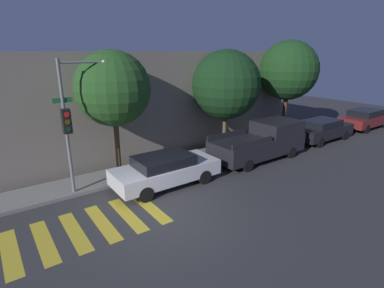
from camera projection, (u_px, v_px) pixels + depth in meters
name	position (u px, v px, depth m)	size (l,w,h in m)	color
ground_plane	(161.00, 216.00, 10.39)	(60.00, 60.00, 0.00)	#333335
sidewalk	(116.00, 176.00, 13.57)	(26.00, 1.83, 0.14)	slate
building_row	(81.00, 104.00, 16.13)	(26.00, 6.00, 5.48)	slate
crosswalk	(75.00, 232.00, 9.51)	(5.81, 2.60, 0.00)	gold
traffic_light_pole	(76.00, 109.00, 11.10)	(2.19, 0.56, 5.26)	slate
sedan_near_corner	(166.00, 169.00, 12.61)	(4.53, 1.85, 1.36)	silver
pickup_truck	(262.00, 141.00, 15.84)	(5.33, 2.07, 1.90)	black
sedan_middle	(322.00, 129.00, 19.01)	(4.47, 1.78, 1.37)	black
sedan_far_end	(365.00, 118.00, 22.11)	(4.53, 1.86, 1.41)	maroon
tree_near_corner	(113.00, 89.00, 12.64)	(3.21, 3.21, 5.58)	#4C3823
tree_midblock	(226.00, 85.00, 16.27)	(3.75, 3.75, 5.62)	brown
tree_far_end	(288.00, 70.00, 19.02)	(3.73, 3.73, 6.20)	#42301E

